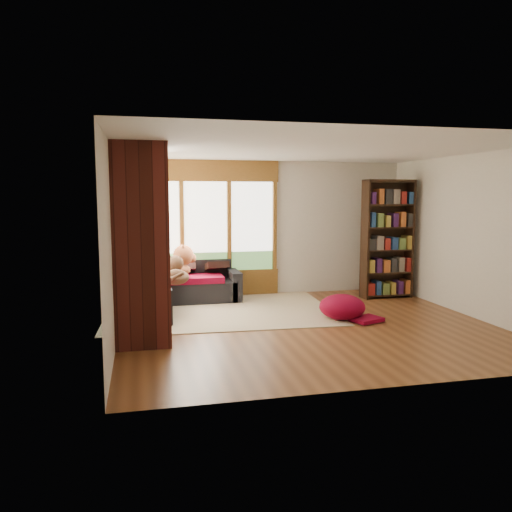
{
  "coord_description": "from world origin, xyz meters",
  "views": [
    {
      "loc": [
        -2.39,
        -6.94,
        1.94
      ],
      "look_at": [
        -0.57,
        0.99,
        0.95
      ],
      "focal_mm": 35.0,
      "sensor_mm": 36.0,
      "label": 1
    }
  ],
  "objects": [
    {
      "name": "dog_brindle",
      "position": [
        -1.86,
        1.29,
        0.73
      ],
      "size": [
        0.47,
        0.73,
        0.39
      ],
      "rotation": [
        0.0,
        0.0,
        1.52
      ],
      "color": "#382217",
      "rests_on": "sectional_sofa"
    },
    {
      "name": "pouf",
      "position": [
        0.66,
        0.26,
        0.21
      ],
      "size": [
        0.86,
        0.86,
        0.39
      ],
      "primitive_type": "ellipsoid",
      "rotation": [
        0.0,
        0.0,
        0.22
      ],
      "color": "maroon",
      "rests_on": "area_rug"
    },
    {
      "name": "wall_right",
      "position": [
        2.75,
        0.0,
        1.3
      ],
      "size": [
        0.04,
        5.0,
        2.6
      ],
      "primitive_type": "cube",
      "color": "silver",
      "rests_on": "ground"
    },
    {
      "name": "wall_front",
      "position": [
        0.0,
        -2.5,
        1.3
      ],
      "size": [
        5.5,
        0.04,
        2.6
      ],
      "primitive_type": "cube",
      "color": "silver",
      "rests_on": "ground"
    },
    {
      "name": "bookshelf",
      "position": [
        2.14,
        1.65,
        1.12
      ],
      "size": [
        0.96,
        0.32,
        2.23
      ],
      "color": "black",
      "rests_on": "ground"
    },
    {
      "name": "windows_back",
      "position": [
        -1.2,
        2.47,
        1.35
      ],
      "size": [
        2.82,
        0.1,
        1.9
      ],
      "color": "brown",
      "rests_on": "wall_back"
    },
    {
      "name": "floor",
      "position": [
        0.0,
        0.0,
        0.0
      ],
      "size": [
        5.5,
        5.5,
        0.0
      ],
      "primitive_type": "plane",
      "color": "brown",
      "rests_on": "ground"
    },
    {
      "name": "wall_left",
      "position": [
        -2.75,
        0.0,
        1.3
      ],
      "size": [
        0.04,
        5.0,
        2.6
      ],
      "primitive_type": "cube",
      "color": "silver",
      "rests_on": "ground"
    },
    {
      "name": "windows_left",
      "position": [
        -2.72,
        1.2,
        1.35
      ],
      "size": [
        0.1,
        2.62,
        1.9
      ],
      "color": "brown",
      "rests_on": "wall_left"
    },
    {
      "name": "ceiling",
      "position": [
        0.0,
        0.0,
        2.6
      ],
      "size": [
        5.5,
        5.5,
        0.0
      ],
      "primitive_type": "plane",
      "color": "white"
    },
    {
      "name": "sectional_sofa",
      "position": [
        -1.95,
        1.7,
        0.3
      ],
      "size": [
        2.2,
        2.2,
        0.8
      ],
      "rotation": [
        0.0,
        0.0,
        -0.03
      ],
      "color": "black",
      "rests_on": "ground"
    },
    {
      "name": "roller_blind",
      "position": [
        -2.69,
        2.03,
        1.75
      ],
      "size": [
        0.03,
        0.72,
        0.9
      ],
      "primitive_type": "cube",
      "color": "#899F63",
      "rests_on": "wall_left"
    },
    {
      "name": "throw_pillows",
      "position": [
        -1.92,
        1.85,
        0.75
      ],
      "size": [
        1.98,
        1.68,
        0.45
      ],
      "color": "black",
      "rests_on": "sectional_sofa"
    },
    {
      "name": "brick_chimney",
      "position": [
        -2.4,
        -0.35,
        1.3
      ],
      "size": [
        0.7,
        0.7,
        2.6
      ],
      "primitive_type": "cube",
      "color": "#471914",
      "rests_on": "ground"
    },
    {
      "name": "area_rug",
      "position": [
        -1.12,
        1.32,
        0.01
      ],
      "size": [
        3.86,
        3.03,
        0.01
      ],
      "primitive_type": "cube",
      "rotation": [
        0.0,
        0.0,
        -0.05
      ],
      "color": "#EFE0C4",
      "rests_on": "ground"
    },
    {
      "name": "wall_back",
      "position": [
        0.0,
        2.5,
        1.3
      ],
      "size": [
        5.5,
        0.04,
        2.6
      ],
      "primitive_type": "cube",
      "color": "silver",
      "rests_on": "ground"
    },
    {
      "name": "dog_tan",
      "position": [
        -1.93,
        1.79,
        0.8
      ],
      "size": [
        1.0,
        0.69,
        0.52
      ],
      "rotation": [
        0.0,
        0.0,
        0.14
      ],
      "color": "brown",
      "rests_on": "sectional_sofa"
    }
  ]
}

